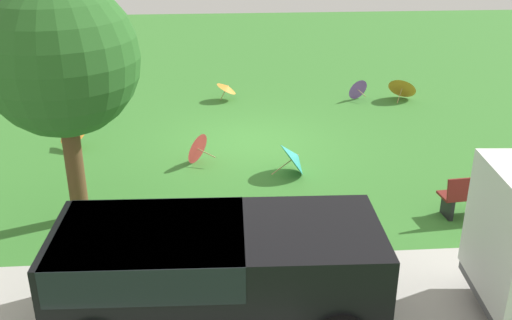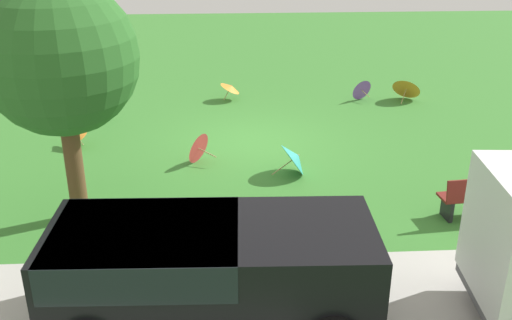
{
  "view_description": "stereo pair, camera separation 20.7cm",
  "coord_description": "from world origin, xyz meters",
  "px_view_note": "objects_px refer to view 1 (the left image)",
  "views": [
    {
      "loc": [
        0.93,
        14.04,
        5.63
      ],
      "look_at": [
        0.05,
        2.49,
        0.6
      ],
      "focal_mm": 41.15,
      "sensor_mm": 36.0,
      "label": 1
    },
    {
      "loc": [
        0.73,
        14.06,
        5.63
      ],
      "look_at": [
        0.05,
        2.49,
        0.6
      ],
      "focal_mm": 41.15,
      "sensor_mm": 36.0,
      "label": 2
    }
  ],
  "objects_px": {
    "van_dark": "(207,267)",
    "parasol_orange_0": "(403,86)",
    "shade_tree": "(60,60)",
    "park_bench": "(481,194)",
    "parasol_purple_1": "(100,93)",
    "parasol_teal_1": "(90,105)",
    "parasol_teal_0": "(295,157)",
    "parasol_red_0": "(196,148)",
    "parasol_purple_0": "(357,89)",
    "parasol_orange_1": "(227,87)",
    "parasol_orange_2": "(72,134)"
  },
  "relations": [
    {
      "from": "van_dark",
      "to": "parasol_orange_0",
      "type": "xyz_separation_m",
      "value": [
        -6.13,
        -10.35,
        -0.49
      ]
    },
    {
      "from": "van_dark",
      "to": "shade_tree",
      "type": "height_order",
      "value": "shade_tree"
    },
    {
      "from": "park_bench",
      "to": "parasol_purple_1",
      "type": "bearing_deg",
      "value": -42.41
    },
    {
      "from": "parasol_teal_1",
      "to": "parasol_orange_0",
      "type": "bearing_deg",
      "value": -172.97
    },
    {
      "from": "van_dark",
      "to": "parasol_teal_0",
      "type": "height_order",
      "value": "van_dark"
    },
    {
      "from": "van_dark",
      "to": "parasol_red_0",
      "type": "relative_size",
      "value": 5.8
    },
    {
      "from": "parasol_purple_0",
      "to": "parasol_orange_1",
      "type": "relative_size",
      "value": 1.1
    },
    {
      "from": "shade_tree",
      "to": "parasol_purple_1",
      "type": "relative_size",
      "value": 7.38
    },
    {
      "from": "parasol_orange_2",
      "to": "parasol_teal_1",
      "type": "distance_m",
      "value": 2.27
    },
    {
      "from": "parasol_orange_2",
      "to": "parasol_orange_0",
      "type": "bearing_deg",
      "value": -160.15
    },
    {
      "from": "park_bench",
      "to": "shade_tree",
      "type": "relative_size",
      "value": 0.36
    },
    {
      "from": "shade_tree",
      "to": "parasol_orange_2",
      "type": "xyz_separation_m",
      "value": [
        0.9,
        -3.65,
        -2.75
      ]
    },
    {
      "from": "van_dark",
      "to": "parasol_teal_0",
      "type": "distance_m",
      "value": 5.4
    },
    {
      "from": "park_bench",
      "to": "parasol_purple_1",
      "type": "distance_m",
      "value": 11.73
    },
    {
      "from": "park_bench",
      "to": "parasol_orange_1",
      "type": "height_order",
      "value": "park_bench"
    },
    {
      "from": "park_bench",
      "to": "parasol_red_0",
      "type": "xyz_separation_m",
      "value": [
        5.61,
        -3.04,
        -0.08
      ]
    },
    {
      "from": "parasol_purple_1",
      "to": "parasol_orange_1",
      "type": "relative_size",
      "value": 0.92
    },
    {
      "from": "parasol_purple_1",
      "to": "parasol_orange_2",
      "type": "relative_size",
      "value": 0.66
    },
    {
      "from": "parasol_purple_0",
      "to": "park_bench",
      "type": "bearing_deg",
      "value": 94.71
    },
    {
      "from": "parasol_teal_0",
      "to": "parasol_teal_1",
      "type": "distance_m",
      "value": 6.76
    },
    {
      "from": "parasol_red_0",
      "to": "parasol_orange_1",
      "type": "relative_size",
      "value": 1.19
    },
    {
      "from": "parasol_purple_1",
      "to": "parasol_teal_0",
      "type": "xyz_separation_m",
      "value": [
        -5.3,
        5.68,
        0.08
      ]
    },
    {
      "from": "park_bench",
      "to": "parasol_teal_1",
      "type": "bearing_deg",
      "value": -36.47
    },
    {
      "from": "van_dark",
      "to": "parasol_teal_1",
      "type": "bearing_deg",
      "value": -69.99
    },
    {
      "from": "park_bench",
      "to": "parasol_purple_0",
      "type": "bearing_deg",
      "value": -85.29
    },
    {
      "from": "parasol_orange_0",
      "to": "parasol_orange_1",
      "type": "height_order",
      "value": "parasol_orange_0"
    },
    {
      "from": "parasol_purple_0",
      "to": "parasol_purple_1",
      "type": "bearing_deg",
      "value": -1.61
    },
    {
      "from": "parasol_teal_0",
      "to": "parasol_orange_1",
      "type": "relative_size",
      "value": 1.42
    },
    {
      "from": "parasol_red_0",
      "to": "parasol_purple_1",
      "type": "bearing_deg",
      "value": -57.96
    },
    {
      "from": "parasol_purple_1",
      "to": "parasol_teal_0",
      "type": "height_order",
      "value": "parasol_teal_0"
    },
    {
      "from": "park_bench",
      "to": "parasol_teal_0",
      "type": "xyz_separation_m",
      "value": [
        3.36,
        -2.23,
        -0.06
      ]
    },
    {
      "from": "park_bench",
      "to": "parasol_orange_2",
      "type": "height_order",
      "value": "park_bench"
    },
    {
      "from": "parasol_red_0",
      "to": "parasol_orange_2",
      "type": "height_order",
      "value": "parasol_red_0"
    },
    {
      "from": "van_dark",
      "to": "parasol_orange_0",
      "type": "bearing_deg",
      "value": -120.63
    },
    {
      "from": "parasol_orange_0",
      "to": "parasol_teal_1",
      "type": "relative_size",
      "value": 1.28
    },
    {
      "from": "shade_tree",
      "to": "parasol_red_0",
      "type": "relative_size",
      "value": 5.71
    },
    {
      "from": "parasol_purple_0",
      "to": "parasol_red_0",
      "type": "height_order",
      "value": "parasol_red_0"
    },
    {
      "from": "van_dark",
      "to": "parasol_orange_1",
      "type": "bearing_deg",
      "value": -93.28
    },
    {
      "from": "parasol_orange_0",
      "to": "parasol_teal_1",
      "type": "distance_m",
      "value": 9.54
    },
    {
      "from": "van_dark",
      "to": "parasol_orange_1",
      "type": "xyz_separation_m",
      "value": [
        -0.61,
        -10.68,
        -0.49
      ]
    },
    {
      "from": "parasol_orange_0",
      "to": "parasol_red_0",
      "type": "height_order",
      "value": "parasol_orange_0"
    },
    {
      "from": "parasol_teal_0",
      "to": "parasol_teal_1",
      "type": "bearing_deg",
      "value": -38.18
    },
    {
      "from": "van_dark",
      "to": "park_bench",
      "type": "bearing_deg",
      "value": -152.5
    },
    {
      "from": "parasol_purple_1",
      "to": "parasol_teal_0",
      "type": "bearing_deg",
      "value": 133.03
    },
    {
      "from": "park_bench",
      "to": "parasol_red_0",
      "type": "height_order",
      "value": "park_bench"
    },
    {
      "from": "parasol_purple_0",
      "to": "parasol_teal_1",
      "type": "distance_m",
      "value": 8.14
    },
    {
      "from": "van_dark",
      "to": "parasol_teal_0",
      "type": "relative_size",
      "value": 4.89
    },
    {
      "from": "parasol_purple_0",
      "to": "parasol_orange_0",
      "type": "height_order",
      "value": "parasol_orange_0"
    },
    {
      "from": "parasol_purple_1",
      "to": "parasol_teal_0",
      "type": "relative_size",
      "value": 0.65
    },
    {
      "from": "parasol_teal_0",
      "to": "parasol_orange_1",
      "type": "xyz_separation_m",
      "value": [
        1.36,
        -5.67,
        0.01
      ]
    }
  ]
}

